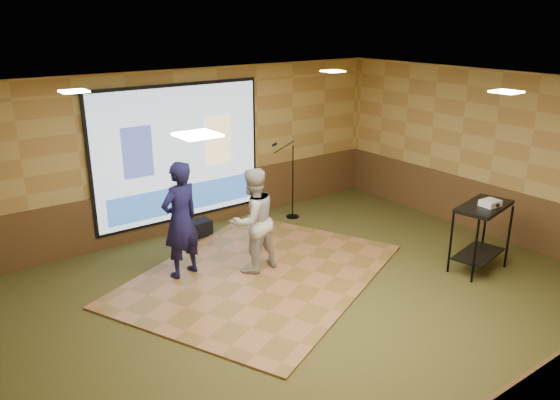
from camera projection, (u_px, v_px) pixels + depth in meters
ground at (295, 303)px, 7.77m from camera, size 9.00×9.00×0.00m
room_shell at (296, 161)px, 7.09m from camera, size 9.04×7.04×3.02m
wainscot_back at (182, 206)px, 10.27m from camera, size 9.00×0.04×0.95m
wainscot_right at (485, 209)px, 10.13m from camera, size 0.04×7.00×0.95m
projector_screen at (180, 155)px, 9.91m from camera, size 3.32×0.06×2.52m
downlight_nw at (74, 91)px, 6.95m from camera, size 0.32×0.32×0.02m
downlight_ne at (333, 71)px, 9.42m from camera, size 0.32×0.32×0.02m
downlight_sw at (198, 135)px, 4.43m from camera, size 0.32×0.32×0.02m
downlight_se at (506, 92)px, 6.90m from camera, size 0.32×0.32×0.02m
dance_floor at (260, 274)px, 8.61m from camera, size 5.19×4.69×0.03m
player_left at (180, 220)px, 8.28m from camera, size 0.75×0.58×1.83m
player_right at (253, 220)px, 8.47m from camera, size 0.86×0.69×1.67m
av_table at (482, 223)px, 8.54m from camera, size 1.05×0.55×1.11m
projector at (490, 203)px, 8.37m from camera, size 0.29×0.25×0.09m
mic_stand at (290, 194)px, 10.88m from camera, size 0.63×0.26×1.61m
duffel_bag at (198, 228)px, 10.09m from camera, size 0.49×0.34×0.29m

